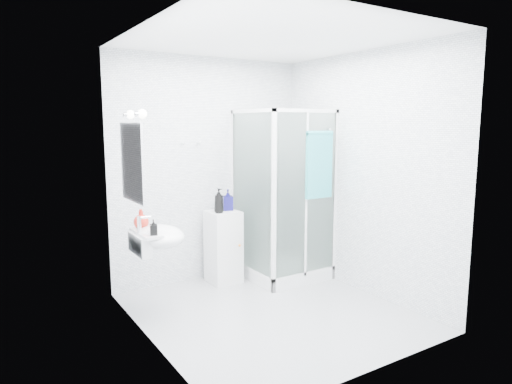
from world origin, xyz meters
TOP-DOWN VIEW (x-y plane):
  - room at (0.00, 0.00)m, footprint 2.40×2.60m
  - shower_enclosure at (0.67, 0.77)m, footprint 0.90×0.95m
  - wall_basin at (-0.99, 0.45)m, footprint 0.46×0.56m
  - mirror at (-1.19, 0.45)m, footprint 0.02×0.60m
  - vanity_lights at (-1.14, 0.45)m, footprint 0.10×0.40m
  - wall_hooks at (-0.25, 1.26)m, footprint 0.23×0.06m
  - storage_cabinet at (0.04, 1.03)m, footprint 0.35×0.37m
  - hand_towel at (0.89, 0.36)m, footprint 0.35×0.05m
  - shampoo_bottle_a at (-0.05, 0.98)m, footprint 0.13×0.13m
  - shampoo_bottle_b at (0.12, 1.07)m, footprint 0.15×0.15m
  - soap_dispenser_orange at (-1.07, 0.60)m, footprint 0.18×0.18m
  - soap_dispenser_black at (-1.07, 0.28)m, footprint 0.08×0.08m

SIDE VIEW (x-z plane):
  - storage_cabinet at x=0.04m, z-range 0.00..0.84m
  - shower_enclosure at x=0.67m, z-range -0.55..1.45m
  - wall_basin at x=-0.99m, z-range 0.62..0.97m
  - soap_dispenser_black at x=-1.07m, z-range 0.86..1.00m
  - soap_dispenser_orange at x=-1.07m, z-range 0.86..1.04m
  - shampoo_bottle_b at x=0.12m, z-range 0.84..1.09m
  - shampoo_bottle_a at x=-0.05m, z-range 0.84..1.12m
  - room at x=0.00m, z-range 0.00..2.60m
  - hand_towel at x=0.89m, z-range 1.03..1.78m
  - mirror at x=-1.19m, z-range 1.15..1.85m
  - wall_hooks at x=-0.25m, z-range 1.60..1.64m
  - vanity_lights at x=-1.14m, z-range 1.88..1.96m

